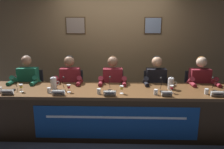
% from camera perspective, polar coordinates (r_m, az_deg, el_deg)
% --- Properties ---
extents(ground_plane, '(12.00, 12.00, 0.00)m').
position_cam_1_polar(ground_plane, '(3.90, 0.00, -14.48)').
color(ground_plane, '#383D4C').
extents(wall_back_panelled, '(5.54, 0.14, 2.60)m').
position_cam_1_polar(wall_back_panelled, '(4.97, 0.55, 7.38)').
color(wall_back_panelled, '#937047').
rests_on(wall_back_panelled, ground_plane).
extents(conference_table, '(4.34, 0.87, 0.75)m').
position_cam_1_polar(conference_table, '(3.57, -0.03, -7.88)').
color(conference_table, brown).
rests_on(conference_table, ground_plane).
extents(chair_far_left, '(0.44, 0.44, 0.91)m').
position_cam_1_polar(chair_far_left, '(4.62, -20.25, -4.81)').
color(chair_far_left, black).
rests_on(chair_far_left, ground_plane).
extents(panelist_far_left, '(0.51, 0.48, 1.24)m').
position_cam_1_polar(panelist_far_left, '(4.37, -21.50, -2.16)').
color(panelist_far_left, black).
rests_on(panelist_far_left, ground_plane).
extents(nameplate_far_left, '(0.19, 0.06, 0.08)m').
position_cam_1_polar(nameplate_far_left, '(3.70, -25.86, -4.19)').
color(nameplate_far_left, white).
rests_on(nameplate_far_left, conference_table).
extents(juice_glass_far_left, '(0.06, 0.06, 0.12)m').
position_cam_1_polar(juice_glass_far_left, '(3.74, -22.81, -2.96)').
color(juice_glass_far_left, white).
rests_on(juice_glass_far_left, conference_table).
extents(water_cup_far_left, '(0.06, 0.06, 0.08)m').
position_cam_1_polar(water_cup_far_left, '(3.87, -27.35, -3.65)').
color(water_cup_far_left, silver).
rests_on(water_cup_far_left, conference_table).
extents(microphone_far_left, '(0.06, 0.17, 0.22)m').
position_cam_1_polar(microphone_far_left, '(3.91, -24.28, -2.58)').
color(microphone_far_left, black).
rests_on(microphone_far_left, conference_table).
extents(chair_left, '(0.44, 0.44, 0.91)m').
position_cam_1_polar(chair_left, '(4.39, -10.38, -5.15)').
color(chair_left, black).
rests_on(chair_left, ground_plane).
extents(panelist_left, '(0.51, 0.48, 1.24)m').
position_cam_1_polar(panelist_left, '(4.12, -11.12, -2.37)').
color(panelist_left, black).
rests_on(panelist_left, ground_plane).
extents(nameplate_left, '(0.20, 0.06, 0.08)m').
position_cam_1_polar(nameplate_left, '(3.40, -13.93, -4.68)').
color(nameplate_left, white).
rests_on(nameplate_left, conference_table).
extents(juice_glass_left, '(0.06, 0.06, 0.12)m').
position_cam_1_polar(juice_glass_left, '(3.50, -11.31, -3.24)').
color(juice_glass_left, white).
rests_on(juice_glass_left, conference_table).
extents(water_cup_left, '(0.06, 0.06, 0.08)m').
position_cam_1_polar(water_cup_left, '(3.55, -16.25, -4.07)').
color(water_cup_left, silver).
rests_on(water_cup_left, conference_table).
extents(microphone_left, '(0.06, 0.17, 0.22)m').
position_cam_1_polar(microphone_left, '(3.61, -12.85, -3.01)').
color(microphone_left, black).
rests_on(microphone_left, conference_table).
extents(chair_center, '(0.44, 0.44, 0.91)m').
position_cam_1_polar(chair_center, '(4.29, 0.26, -5.34)').
color(chair_center, black).
rests_on(chair_center, ground_plane).
extents(panelist_center, '(0.51, 0.48, 1.24)m').
position_cam_1_polar(panelist_center, '(4.02, 0.19, -2.52)').
color(panelist_center, black).
rests_on(panelist_center, ground_plane).
extents(nameplate_center, '(0.19, 0.06, 0.08)m').
position_cam_1_polar(nameplate_center, '(3.27, -0.63, -5.00)').
color(nameplate_center, white).
rests_on(nameplate_center, conference_table).
extents(juice_glass_center, '(0.06, 0.06, 0.12)m').
position_cam_1_polar(juice_glass_center, '(3.37, 2.54, -3.62)').
color(juice_glass_center, white).
rests_on(juice_glass_center, conference_table).
extents(water_cup_center, '(0.06, 0.06, 0.08)m').
position_cam_1_polar(water_cup_center, '(3.37, -3.49, -4.49)').
color(water_cup_center, silver).
rests_on(water_cup_center, conference_table).
extents(microphone_center, '(0.06, 0.17, 0.22)m').
position_cam_1_polar(microphone_center, '(3.53, -0.61, -3.01)').
color(microphone_center, black).
rests_on(microphone_center, conference_table).
extents(chair_right, '(0.44, 0.44, 0.91)m').
position_cam_1_polar(chair_right, '(4.35, 11.01, -5.35)').
color(chair_right, black).
rests_on(chair_right, ground_plane).
extents(panelist_right, '(0.51, 0.48, 1.24)m').
position_cam_1_polar(panelist_right, '(4.08, 11.62, -2.56)').
color(panelist_right, black).
rests_on(panelist_right, ground_plane).
extents(nameplate_right, '(0.16, 0.06, 0.08)m').
position_cam_1_polar(nameplate_right, '(3.36, 14.22, -4.92)').
color(nameplate_right, white).
rests_on(nameplate_right, conference_table).
extents(juice_glass_right, '(0.06, 0.06, 0.12)m').
position_cam_1_polar(juice_glass_right, '(3.52, 15.42, -3.38)').
color(juice_glass_right, white).
rests_on(juice_glass_right, conference_table).
extents(water_cup_right, '(0.06, 0.06, 0.08)m').
position_cam_1_polar(water_cup_right, '(3.39, 11.44, -4.61)').
color(water_cup_right, silver).
rests_on(water_cup_right, conference_table).
extents(microphone_right, '(0.06, 0.17, 0.22)m').
position_cam_1_polar(microphone_right, '(3.56, 12.92, -3.21)').
color(microphone_right, black).
rests_on(microphone_right, conference_table).
extents(chair_far_right, '(0.44, 0.44, 0.91)m').
position_cam_1_polar(chair_far_right, '(4.55, 21.15, -5.19)').
color(chair_far_right, black).
rests_on(chair_far_right, ground_plane).
extents(panelist_far_right, '(0.51, 0.48, 1.24)m').
position_cam_1_polar(panelist_far_right, '(4.29, 22.32, -2.52)').
color(panelist_far_right, black).
rests_on(panelist_far_right, ground_plane).
extents(nameplate_far_right, '(0.20, 0.06, 0.08)m').
position_cam_1_polar(nameplate_far_right, '(3.61, 26.05, -4.62)').
color(nameplate_far_right, white).
rests_on(nameplate_far_right, conference_table).
extents(water_cup_far_right, '(0.06, 0.06, 0.08)m').
position_cam_1_polar(water_cup_far_right, '(3.66, 23.59, -4.17)').
color(water_cup_far_right, silver).
rests_on(water_cup_far_right, conference_table).
extents(microphone_far_right, '(0.06, 0.17, 0.22)m').
position_cam_1_polar(microphone_far_right, '(3.86, 25.35, -2.88)').
color(microphone_far_right, black).
rests_on(microphone_far_right, conference_table).
extents(water_pitcher_left_side, '(0.15, 0.10, 0.21)m').
position_cam_1_polar(water_pitcher_left_side, '(3.74, -15.09, -2.20)').
color(water_pitcher_left_side, silver).
rests_on(water_pitcher_left_side, conference_table).
extents(water_pitcher_right_side, '(0.15, 0.10, 0.21)m').
position_cam_1_polar(water_pitcher_right_side, '(3.72, 15.26, -2.31)').
color(water_pitcher_right_side, silver).
rests_on(water_pitcher_right_side, conference_table).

